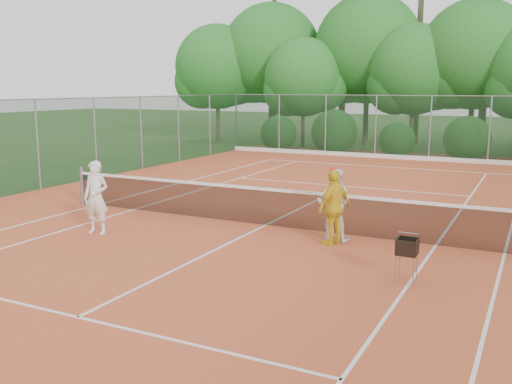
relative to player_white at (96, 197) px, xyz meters
The scene contains 13 objects.
ground 4.10m from the player_white, 37.05° to the left, with size 120.00×120.00×0.00m, color #274C1B.
clay_court 4.10m from the player_white, 37.05° to the left, with size 18.00×36.00×0.02m, color #C7552E.
tennis_net 4.02m from the player_white, 37.05° to the left, with size 11.97×0.10×1.10m.
player_white is the anchor object (origin of this frame).
player_center_grp 5.49m from the player_white, 20.05° to the left, with size 0.83×0.67×1.66m.
player_yellow 5.51m from the player_white, 16.50° to the left, with size 0.97×0.40×1.66m, color yellow.
ball_hopper 7.23m from the player_white, ahead, with size 0.34×0.34×0.78m.
stray_ball_a 11.57m from the player_white, 85.50° to the left, with size 0.07×0.07×0.07m, color #BAD230.
stray_ball_b 13.66m from the player_white, 64.85° to the left, with size 0.07×0.07×0.07m, color #C9E234.
stray_ball_c 12.98m from the player_white, 62.91° to the left, with size 0.07×0.07×0.07m, color #AEC62E.
court_markings 4.09m from the player_white, 37.05° to the left, with size 11.03×23.83×0.01m.
fence_back 17.71m from the player_white, 79.60° to the left, with size 18.07×0.07×3.00m.
tropical_treeline 23.49m from the player_white, 78.44° to the left, with size 32.10×8.49×15.03m.
Camera 1 is at (5.99, -12.37, 3.40)m, focal length 40.00 mm.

